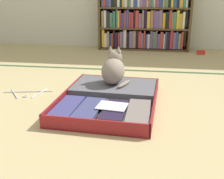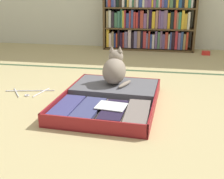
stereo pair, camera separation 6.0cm
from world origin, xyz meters
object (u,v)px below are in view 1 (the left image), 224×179
bookshelf (143,19)px  clothes_hanger (27,93)px  open_suitcase (110,98)px  black_cat (114,69)px  small_red_pouch (201,52)px

bookshelf → clothes_hanger: bearing=-113.5°
open_suitcase → clothes_hanger: bearing=171.5°
bookshelf → open_suitcase: bearing=-94.0°
bookshelf → clothes_hanger: size_ratio=3.11×
bookshelf → black_cat: bookshelf is taller
small_red_pouch → black_cat: bearing=-119.4°
open_suitcase → small_red_pouch: (0.92, 1.86, -0.02)m
black_cat → clothes_hanger: 0.74m
black_cat → small_red_pouch: 1.90m
black_cat → open_suitcase: bearing=-88.6°
bookshelf → clothes_hanger: 2.19m
bookshelf → small_red_pouch: bookshelf is taller
black_cat → small_red_pouch: (0.93, 1.65, -0.18)m
black_cat → clothes_hanger: bearing=-171.6°
bookshelf → small_red_pouch: bearing=-15.4°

